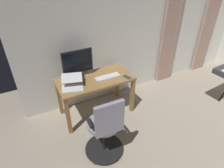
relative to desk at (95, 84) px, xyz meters
name	(u,v)px	position (x,y,z in m)	size (l,w,h in m)	color
back_room_partition	(148,22)	(-1.34, -0.46, 0.76)	(5.05, 0.10, 2.76)	silver
curtain_left_panel	(210,19)	(-3.01, -0.35, 0.65)	(0.39, 0.06, 2.53)	tan
curtain_right_panel	(171,26)	(-1.86, -0.35, 0.65)	(0.38, 0.06, 2.53)	tan
desk	(95,84)	(0.00, 0.00, 0.00)	(1.26, 0.62, 0.72)	olive
office_chair	(105,130)	(0.25, 0.90, -0.13)	(0.56, 0.56, 1.03)	black
computer_monitor	(78,63)	(0.21, -0.19, 0.37)	(0.51, 0.18, 0.47)	black
computer_keyboard	(108,77)	(-0.20, 0.07, 0.12)	(0.43, 0.13, 0.02)	silver
laptop	(72,84)	(0.41, 0.07, 0.16)	(0.40, 0.41, 0.16)	silver
cell_phone_by_monitor	(127,77)	(-0.50, 0.21, 0.11)	(0.07, 0.14, 0.01)	#333338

